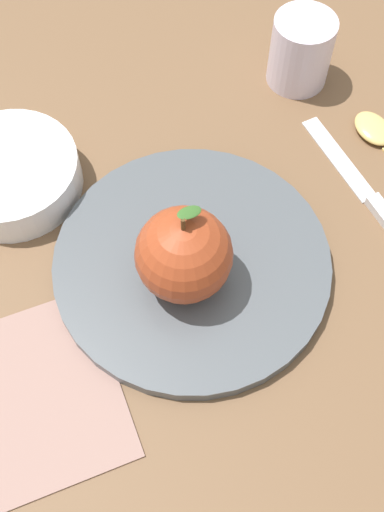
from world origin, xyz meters
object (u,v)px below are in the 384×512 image
Objects in this scene: dinner_plate at (192,262)px; side_bowl at (10,172)px; apple at (184,255)px; knife at (375,204)px; linen_napkin at (45,392)px; cup at (301,48)px.

side_bowl is (-0.00, 0.20, 0.01)m from dinner_plate.
apple is 0.21m from knife.
apple is 0.62× the size of linen_napkin.
knife is at bearing -29.66° from linen_napkin.
knife is at bearing -131.39° from cup.
apple reaches higher than knife.
side_bowl is at bearing 145.23° from cup.
side_bowl is 0.77× the size of knife.
apple reaches higher than cup.
side_bowl is 0.22m from linen_napkin.
dinner_plate is at bearing -177.39° from cup.
dinner_plate reaches higher than linen_napkin.
apple is at bearing -94.74° from side_bowl.
dinner_plate is 0.27m from cup.
dinner_plate is 0.19m from knife.
cup is 0.43m from linen_napkin.
cup is (0.27, -0.19, 0.02)m from side_bowl.
apple reaches higher than side_bowl.
side_bowl is 0.36m from knife.
knife is (0.14, -0.12, -0.00)m from dinner_plate.
side_bowl is 1.75× the size of cup.
cup is at bearing -5.11° from linen_napkin.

